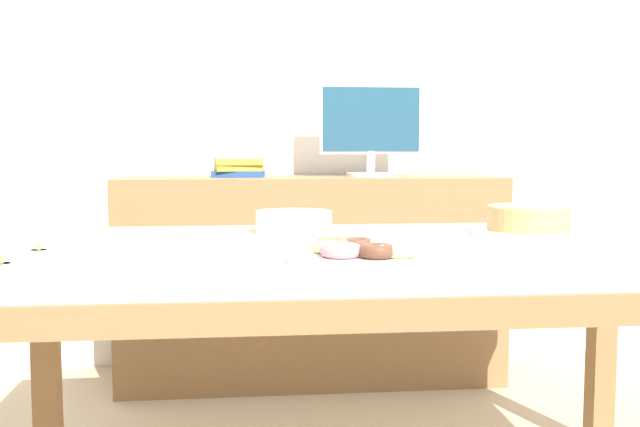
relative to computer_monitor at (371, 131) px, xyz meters
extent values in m
cube|color=white|center=(-0.25, 0.30, 0.27)|extent=(8.00, 0.10, 2.60)
cube|color=silver|center=(-0.25, -1.22, -0.32)|extent=(1.80, 0.92, 0.04)
cube|color=olive|center=(-0.25, -1.66, -0.37)|extent=(1.83, 0.08, 0.06)
cube|color=olive|center=(-0.25, -0.78, -0.37)|extent=(1.83, 0.08, 0.06)
cube|color=olive|center=(-1.10, -0.81, -0.70)|extent=(0.07, 0.07, 0.67)
cube|color=olive|center=(0.60, -0.81, -0.70)|extent=(0.07, 0.07, 0.67)
cube|color=olive|center=(-0.25, 0.00, -0.61)|extent=(1.55, 0.44, 0.84)
cylinder|color=silver|center=(0.00, 0.00, -0.18)|extent=(0.20, 0.20, 0.02)
cylinder|color=silver|center=(0.00, 0.00, -0.13)|extent=(0.04, 0.04, 0.09)
cube|color=silver|center=(0.00, 0.00, 0.05)|extent=(0.42, 0.02, 0.28)
cube|color=navy|center=(0.00, -0.01, 0.05)|extent=(0.40, 0.00, 0.26)
cube|color=#23478C|center=(-0.54, 0.00, -0.18)|extent=(0.22, 0.16, 0.03)
cube|color=#B29933|center=(-0.54, 0.00, -0.15)|extent=(0.21, 0.17, 0.02)
cube|color=#B29933|center=(-0.54, 0.00, -0.13)|extent=(0.20, 0.18, 0.02)
cylinder|color=white|center=(0.24, -1.08, -0.30)|extent=(0.31, 0.31, 0.01)
cylinder|color=tan|center=(0.24, -1.08, -0.26)|extent=(0.22, 0.22, 0.06)
cylinder|color=#F4CA7D|center=(0.24, -1.08, -0.23)|extent=(0.21, 0.21, 0.01)
cylinder|color=white|center=(-0.27, -1.46, -0.30)|extent=(0.34, 0.34, 0.01)
torus|color=#EAD184|center=(-0.19, -1.47, -0.28)|extent=(0.08, 0.08, 0.02)
torus|color=#EAD184|center=(-0.21, -1.40, -0.28)|extent=(0.08, 0.08, 0.02)
torus|color=brown|center=(-0.27, -1.39, -0.28)|extent=(0.07, 0.07, 0.02)
torus|color=#B27042|center=(-0.33, -1.39, -0.28)|extent=(0.07, 0.07, 0.02)
torus|color=#EAD184|center=(-0.35, -1.45, -0.28)|extent=(0.07, 0.07, 0.02)
torus|color=pink|center=(-0.33, -1.52, -0.28)|extent=(0.08, 0.08, 0.03)
torus|color=brown|center=(-0.26, -1.54, -0.28)|extent=(0.08, 0.08, 0.03)
torus|color=#EAD184|center=(-0.21, -1.53, -0.28)|extent=(0.08, 0.08, 0.03)
cylinder|color=white|center=(-0.38, -0.97, -0.30)|extent=(0.21, 0.21, 0.01)
cylinder|color=white|center=(-0.38, -0.97, -0.29)|extent=(0.21, 0.21, 0.01)
cylinder|color=white|center=(-0.38, -0.97, -0.28)|extent=(0.21, 0.21, 0.01)
cylinder|color=white|center=(-0.38, -0.97, -0.27)|extent=(0.21, 0.21, 0.01)
cylinder|color=white|center=(-0.38, -0.97, -0.26)|extent=(0.21, 0.21, 0.01)
cylinder|color=white|center=(-0.38, -0.97, -0.25)|extent=(0.21, 0.21, 0.01)
cylinder|color=silver|center=(-0.97, -1.54, -0.30)|extent=(0.04, 0.04, 0.02)
cylinder|color=white|center=(-0.97, -1.54, -0.29)|extent=(0.03, 0.03, 0.00)
cone|color=#F9B74C|center=(-0.97, -1.54, -0.28)|extent=(0.01, 0.01, 0.02)
cylinder|color=silver|center=(-0.95, -1.36, -0.30)|extent=(0.04, 0.04, 0.02)
cylinder|color=white|center=(-0.95, -1.36, -0.29)|extent=(0.03, 0.03, 0.00)
cone|color=#F9B74C|center=(-0.95, -1.36, -0.28)|extent=(0.01, 0.01, 0.02)
camera|label=1|loc=(-0.51, -2.91, -0.08)|focal=40.00mm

